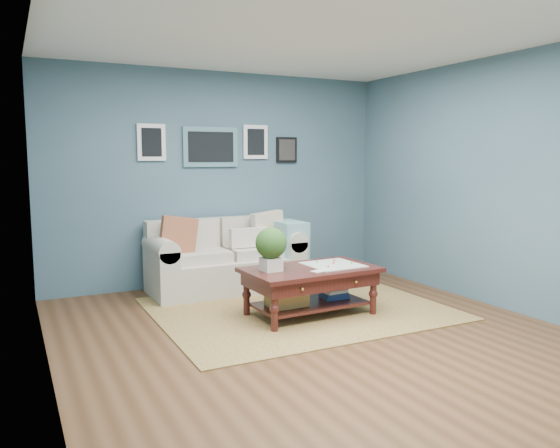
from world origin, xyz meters
TOP-DOWN VIEW (x-y plane):
  - room_shell at (-0.00, 0.06)m, footprint 5.00×5.02m
  - area_rug at (0.26, 0.87)m, footprint 2.98×2.38m
  - loveseat at (-0.05, 2.02)m, footprint 1.88×0.85m
  - coffee_table at (0.19, 0.62)m, footprint 1.37×0.84m

SIDE VIEW (x-z plane):
  - area_rug at x=0.26m, z-range 0.00..0.01m
  - loveseat at x=-0.05m, z-range -0.09..0.88m
  - coffee_table at x=0.19m, z-range -0.05..0.88m
  - room_shell at x=0.00m, z-range 0.01..2.71m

